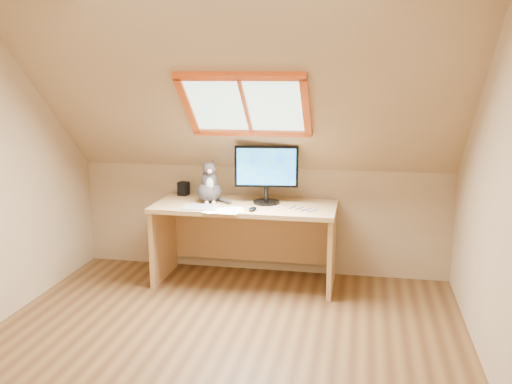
# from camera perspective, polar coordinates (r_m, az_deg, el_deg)

# --- Properties ---
(ground) EXTENTS (3.50, 3.50, 0.00)m
(ground) POSITION_cam_1_polar(r_m,az_deg,el_deg) (4.02, -4.12, -16.00)
(ground) COLOR brown
(ground) RESTS_ON ground
(room_shell) EXTENTS (3.52, 3.52, 2.41)m
(room_shell) POSITION_cam_1_polar(r_m,az_deg,el_deg) (3.49, -4.86, 4.45)
(room_shell) COLOR tan
(room_shell) RESTS_ON ground
(desk) EXTENTS (1.61, 0.70, 0.73)m
(desk) POSITION_cam_1_polar(r_m,az_deg,el_deg) (5.17, -0.93, -3.46)
(desk) COLOR tan
(desk) RESTS_ON ground
(monitor) EXTENTS (0.56, 0.24, 0.52)m
(monitor) POSITION_cam_1_polar(r_m,az_deg,el_deg) (5.01, 1.05, 2.16)
(monitor) COLOR black
(monitor) RESTS_ON desk
(cat) EXTENTS (0.29, 0.32, 0.40)m
(cat) POSITION_cam_1_polar(r_m,az_deg,el_deg) (5.12, -4.70, 0.55)
(cat) COLOR #443F3C
(cat) RESTS_ON desk
(desk_speaker) EXTENTS (0.10, 0.10, 0.13)m
(desk_speaker) POSITION_cam_1_polar(r_m,az_deg,el_deg) (5.43, -7.26, 0.34)
(desk_speaker) COLOR black
(desk_speaker) RESTS_ON desk
(graphics_tablet) EXTENTS (0.31, 0.23, 0.01)m
(graphics_tablet) POSITION_cam_1_polar(r_m,az_deg,el_deg) (4.93, -5.55, -1.52)
(graphics_tablet) COLOR #B2B2B7
(graphics_tablet) RESTS_ON desk
(mouse) EXTENTS (0.08, 0.11, 0.03)m
(mouse) POSITION_cam_1_polar(r_m,az_deg,el_deg) (4.80, -0.34, -1.71)
(mouse) COLOR black
(mouse) RESTS_ON desk
(papers) EXTENTS (0.35, 0.30, 0.01)m
(papers) POSITION_cam_1_polar(r_m,az_deg,el_deg) (4.82, -2.86, -1.83)
(papers) COLOR white
(papers) RESTS_ON desk
(cables) EXTENTS (0.51, 0.26, 0.01)m
(cables) POSITION_cam_1_polar(r_m,az_deg,el_deg) (4.86, 3.56, -1.70)
(cables) COLOR silver
(cables) RESTS_ON desk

